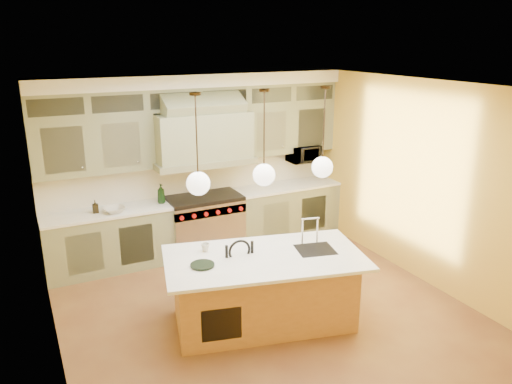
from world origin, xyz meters
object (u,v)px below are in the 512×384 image
microwave (303,154)px  kitchen_island (264,288)px  counter_stool (244,281)px  range (205,223)px

microwave → kitchen_island: bearing=-129.7°
counter_stool → microwave: size_ratio=2.06×
kitchen_island → range: bearing=100.2°
range → counter_stool: (-0.41, -2.41, 0.15)m
kitchen_island → microwave: microwave is taller
range → microwave: microwave is taller
counter_stool → microwave: 3.54m
kitchen_island → microwave: (2.08, 2.50, 0.98)m
counter_stool → microwave: bearing=49.6°
range → microwave: 2.18m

